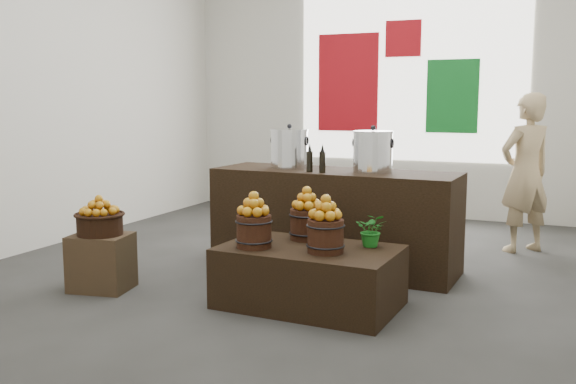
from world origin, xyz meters
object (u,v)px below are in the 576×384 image
at_px(crate, 101,262).
at_px(counter, 334,220).
at_px(shopper, 525,173).
at_px(stock_pot_center, 373,153).
at_px(stock_pot_left, 289,150).
at_px(display_table, 309,277).
at_px(wicker_basket, 100,225).

distance_m(crate, counter, 2.22).
bearing_deg(shopper, stock_pot_center, 6.22).
bearing_deg(counter, crate, -135.45).
distance_m(counter, stock_pot_left, 0.83).
distance_m(crate, display_table, 1.86).
distance_m(stock_pot_center, shopper, 2.01).
xyz_separation_m(wicker_basket, display_table, (1.83, 0.30, -0.34)).
xyz_separation_m(crate, wicker_basket, (0.00, 0.00, 0.33)).
xyz_separation_m(stock_pot_left, stock_pot_center, (0.86, -0.04, 0.00)).
bearing_deg(crate, shopper, 42.18).
bearing_deg(shopper, stock_pot_left, -9.00).
bearing_deg(stock_pot_left, shopper, 34.63).
distance_m(wicker_basket, stock_pot_center, 2.55).
height_order(crate, shopper, shopper).
height_order(stock_pot_left, stock_pot_center, same).
bearing_deg(stock_pot_left, stock_pot_center, -2.36).
xyz_separation_m(crate, counter, (1.63, 1.48, 0.24)).
bearing_deg(shopper, wicker_basket, -1.46).
distance_m(display_table, shopper, 3.12).
bearing_deg(shopper, counter, -1.47).
bearing_deg(stock_pot_left, counter, -2.36).
distance_m(display_table, counter, 1.22).
height_order(wicker_basket, shopper, shopper).
bearing_deg(counter, stock_pot_center, -0.00).
bearing_deg(display_table, shopper, 63.96).
bearing_deg(wicker_basket, shopper, 42.18).
bearing_deg(display_table, counter, 102.08).
relative_size(stock_pot_left, stock_pot_center, 1.00).
relative_size(wicker_basket, display_table, 0.28).
xyz_separation_m(display_table, shopper, (1.46, 2.68, 0.62)).
xyz_separation_m(wicker_basket, counter, (1.63, 1.48, -0.09)).
bearing_deg(stock_pot_center, crate, -143.94).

